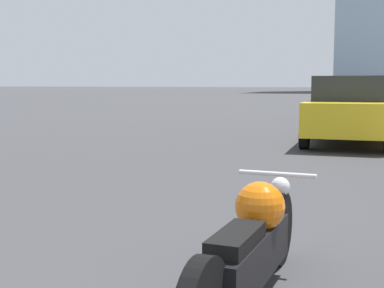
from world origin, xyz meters
TOP-DOWN VIEW (x-y plane):
  - motorcycle at (2.98, 3.95)m, footprint 0.62×2.36m
  - parked_car_yellow at (2.92, 13.88)m, footprint 2.10×3.97m
  - parked_car_white at (2.67, 24.32)m, footprint 1.79×4.18m
  - parked_car_red at (2.72, 37.33)m, footprint 2.11×4.31m
  - parked_car_green at (2.68, 48.90)m, footprint 1.99×4.22m
  - parked_car_blue at (2.74, 59.58)m, footprint 2.20×4.65m

SIDE VIEW (x-z plane):
  - motorcycle at x=2.98m, z-range -0.01..0.79m
  - parked_car_white at x=2.67m, z-range 0.00..1.55m
  - parked_car_yellow at x=2.92m, z-range 0.00..1.65m
  - parked_car_green at x=2.68m, z-range 0.00..1.66m
  - parked_car_blue at x=2.74m, z-range 0.01..1.68m
  - parked_car_red at x=2.72m, z-range 0.01..1.70m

